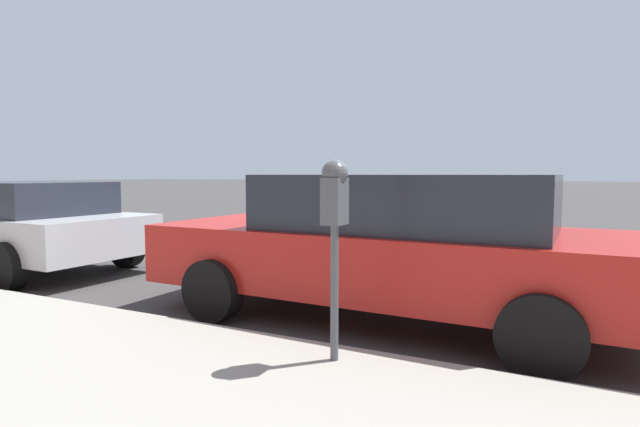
{
  "coord_description": "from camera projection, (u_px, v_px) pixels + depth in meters",
  "views": [
    {
      "loc": [
        -5.79,
        -1.87,
        1.5
      ],
      "look_at": [
        -2.24,
        -0.13,
        1.19
      ],
      "focal_mm": 28.0,
      "sensor_mm": 36.0,
      "label": 1
    }
  ],
  "objects": [
    {
      "name": "car_red",
      "position": [
        393.0,
        243.0,
        5.12
      ],
      "size": [
        2.21,
        5.0,
        1.5
      ],
      "rotation": [
        0.0,
        0.0,
        -0.03
      ],
      "color": "#B21E19",
      "rests_on": "ground_plane"
    },
    {
      "name": "ground_plane",
      "position": [
        390.0,
        297.0,
        6.12
      ],
      "size": [
        220.0,
        220.0,
        0.0
      ],
      "primitive_type": "plane",
      "color": "#3D3A3A"
    },
    {
      "name": "parking_meter",
      "position": [
        335.0,
        208.0,
        3.6
      ],
      "size": [
        0.21,
        0.19,
        1.47
      ],
      "color": "#4C5156",
      "rests_on": "sidewalk"
    },
    {
      "name": "car_silver",
      "position": [
        19.0,
        223.0,
        7.79
      ],
      "size": [
        2.22,
        4.36,
        1.38
      ],
      "rotation": [
        0.0,
        0.0,
        -0.03
      ],
      "color": "#B7BABF",
      "rests_on": "ground_plane"
    }
  ]
}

